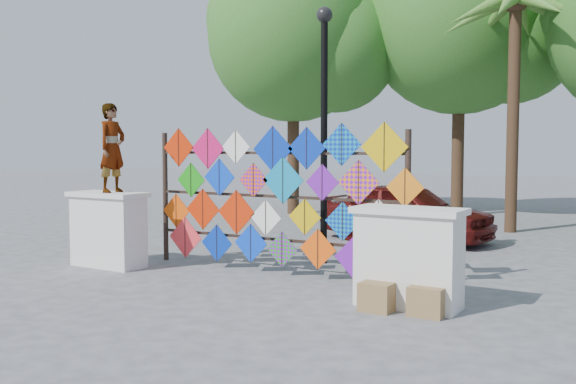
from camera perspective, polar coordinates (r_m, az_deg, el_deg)
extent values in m
plane|color=gray|center=(9.90, -3.90, -7.92)|extent=(80.00, 80.00, 0.00)
cube|color=white|center=(11.41, -15.68, -3.41)|extent=(1.30, 0.55, 1.20)
cube|color=white|center=(11.35, -15.74, -0.21)|extent=(1.40, 0.65, 0.08)
cube|color=white|center=(8.36, 10.66, -6.01)|extent=(1.30, 0.55, 1.20)
cube|color=white|center=(8.27, 10.71, -1.64)|extent=(1.40, 0.65, 0.08)
cylinder|color=black|center=(11.78, -10.84, -0.42)|extent=(0.09, 0.09, 2.30)
cylinder|color=black|center=(9.35, 10.57, -1.55)|extent=(0.09, 0.09, 2.30)
cube|color=black|center=(10.45, -1.38, -4.21)|extent=(4.60, 0.04, 0.04)
cube|color=black|center=(10.38, -1.39, -0.38)|extent=(4.60, 0.04, 0.04)
cube|color=black|center=(10.35, -1.39, 3.49)|extent=(4.60, 0.04, 0.04)
cube|color=red|center=(11.45, -9.69, 3.93)|extent=(0.68, 0.01, 0.68)
cube|color=black|center=(11.44, -9.73, 3.93)|extent=(0.01, 0.01, 0.67)
cube|color=#D6145E|center=(11.04, -7.15, 3.85)|extent=(0.70, 0.01, 0.70)
cube|color=black|center=(11.03, -7.19, 3.85)|extent=(0.01, 0.01, 0.69)
cube|color=white|center=(10.68, -4.66, 4.00)|extent=(0.57, 0.01, 0.57)
cube|color=black|center=(10.67, -4.70, 4.00)|extent=(0.01, 0.01, 0.56)
cube|color=#072EB2|center=(10.27, -1.37, 3.84)|extent=(0.75, 0.01, 0.75)
cube|color=black|center=(10.26, -1.40, 3.84)|extent=(0.01, 0.01, 0.73)
cube|color=#072EB2|center=(9.95, 1.66, 3.91)|extent=(0.66, 0.01, 0.66)
cube|color=black|center=(9.94, 1.63, 3.91)|extent=(0.01, 0.01, 0.65)
cube|color=#0B84BA|center=(9.67, 4.79, 4.24)|extent=(0.65, 0.01, 0.65)
cube|color=black|center=(9.66, 4.76, 4.24)|extent=(0.01, 0.01, 0.64)
cube|color=#DAB008|center=(9.38, 8.56, 3.98)|extent=(0.74, 0.01, 0.74)
cube|color=black|center=(9.37, 8.53, 3.98)|extent=(0.01, 0.01, 0.72)
cube|color=#179E13|center=(11.24, -8.61, 1.07)|extent=(0.60, 0.01, 0.60)
cube|color=black|center=(11.23, -8.65, 1.07)|extent=(0.01, 0.01, 0.59)
cube|color=blue|center=(10.85, -6.12, 1.32)|extent=(0.63, 0.01, 0.63)
cube|color=black|center=(10.84, -6.16, 1.31)|extent=(0.01, 0.01, 0.62)
cube|color=purple|center=(10.45, -3.09, 1.06)|extent=(0.56, 0.01, 0.56)
cube|color=black|center=(10.44, -3.13, 1.06)|extent=(0.01, 0.01, 0.55)
cube|color=#0B84BA|center=(10.14, -0.46, 1.05)|extent=(0.75, 0.01, 0.75)
cube|color=black|center=(10.13, -0.49, 1.04)|extent=(0.01, 0.01, 0.74)
cube|color=purple|center=(9.79, 3.06, 0.86)|extent=(0.57, 0.01, 0.57)
cube|color=black|center=(9.78, 3.02, 0.85)|extent=(0.01, 0.01, 0.56)
cube|color=orange|center=(9.51, 6.29, 0.85)|extent=(0.67, 0.01, 0.67)
cube|color=black|center=(9.50, 6.26, 0.85)|extent=(0.01, 0.01, 0.66)
cube|color=orange|center=(9.23, 10.36, 0.40)|extent=(0.57, 0.01, 0.57)
cube|color=black|center=(9.22, 10.33, 0.39)|extent=(0.01, 0.01, 0.56)
cube|color=#FF540B|center=(11.45, -9.90, -1.64)|extent=(0.60, 0.01, 0.60)
cube|color=black|center=(11.44, -9.94, -1.65)|extent=(0.01, 0.01, 0.59)
cube|color=red|center=(11.06, -7.57, -1.52)|extent=(0.70, 0.01, 0.70)
cube|color=black|center=(11.05, -7.61, -1.53)|extent=(0.01, 0.01, 0.69)
cube|color=red|center=(10.63, -4.60, -1.80)|extent=(0.74, 0.01, 0.74)
cube|color=black|center=(10.63, -4.64, -1.81)|extent=(0.01, 0.01, 0.73)
cube|color=white|center=(10.31, -1.98, -2.29)|extent=(0.58, 0.01, 0.58)
cube|color=black|center=(10.30, -2.02, -2.30)|extent=(0.01, 0.01, 0.57)
cube|color=#DAB008|center=(9.93, 1.50, -2.22)|extent=(0.57, 0.01, 0.57)
cube|color=black|center=(9.92, 1.47, -2.22)|extent=(0.01, 0.01, 0.56)
cube|color=#072EB2|center=(9.63, 4.88, -2.62)|extent=(0.59, 0.01, 0.59)
cube|color=black|center=(9.62, 4.84, -2.62)|extent=(0.01, 0.01, 0.58)
cube|color=white|center=(9.39, 8.04, -2.64)|extent=(0.66, 0.01, 0.66)
cube|color=black|center=(9.38, 8.01, -2.65)|extent=(0.01, 0.01, 0.65)
cube|color=#FF373E|center=(11.32, -9.11, -3.99)|extent=(0.72, 0.01, 0.72)
cube|color=black|center=(11.31, -9.15, -4.00)|extent=(0.01, 0.01, 0.70)
cube|color=#072EB2|center=(10.90, -6.35, -4.54)|extent=(0.63, 0.01, 0.63)
cube|color=black|center=(10.89, -6.39, -4.54)|extent=(0.01, 0.01, 0.62)
cube|color=blue|center=(10.48, -3.33, -4.57)|extent=(0.64, 0.01, 0.64)
cube|color=black|center=(10.47, -3.37, -4.58)|extent=(0.01, 0.01, 0.63)
cube|color=#179E13|center=(10.17, -0.54, -5.13)|extent=(0.57, 0.01, 0.57)
cube|color=black|center=(10.16, -0.57, -5.13)|extent=(0.01, 0.01, 0.56)
cube|color=#FF540B|center=(9.84, 2.67, -5.09)|extent=(0.63, 0.01, 0.63)
cube|color=black|center=(9.83, 2.64, -5.10)|extent=(0.01, 0.01, 0.62)
cube|color=purple|center=(9.56, 6.08, -5.85)|extent=(0.71, 0.01, 0.71)
cube|color=black|center=(9.55, 6.04, -5.86)|extent=(0.01, 0.01, 0.70)
cube|color=#179E13|center=(9.29, 9.97, -6.14)|extent=(0.74, 0.01, 0.74)
cube|color=black|center=(9.28, 9.94, -6.15)|extent=(0.01, 0.01, 0.73)
cylinder|color=#4B3420|center=(19.69, 0.47, 3.66)|extent=(0.36, 0.36, 3.85)
sphere|color=#31601E|center=(19.98, 0.48, 13.70)|extent=(5.20, 5.20, 5.20)
sphere|color=#31601E|center=(19.53, 4.29, 12.37)|extent=(3.64, 3.64, 3.64)
sphere|color=#31601E|center=(20.45, -2.41, 14.96)|extent=(3.38, 3.38, 3.38)
cylinder|color=#4B3420|center=(19.72, 14.86, 3.92)|extent=(0.36, 0.36, 4.12)
sphere|color=#31601E|center=(20.07, 15.06, 14.67)|extent=(5.60, 5.60, 5.60)
sphere|color=#31601E|center=(19.92, 19.25, 13.03)|extent=(3.92, 3.92, 3.92)
sphere|color=#31601E|center=(20.34, 11.77, 16.19)|extent=(3.64, 3.64, 3.64)
cylinder|color=#4B3420|center=(16.28, 19.37, 6.26)|extent=(0.28, 0.28, 5.50)
sphere|color=#4B3420|center=(16.63, 19.60, 15.77)|extent=(0.60, 0.60, 0.60)
cone|color=#386A23|center=(16.42, 22.76, 14.96)|extent=(1.82, 0.44, 1.16)
cone|color=#386A23|center=(17.08, 22.19, 14.53)|extent=(1.60, 1.60, 1.16)
cone|color=#386A23|center=(17.44, 20.20, 14.35)|extent=(0.44, 1.82, 1.16)
cone|color=#386A23|center=(17.33, 17.89, 14.48)|extent=(1.60, 1.60, 1.16)
cone|color=#386A23|center=(16.79, 16.46, 14.85)|extent=(1.82, 0.44, 1.16)
cone|color=#386A23|center=(16.12, 16.80, 15.31)|extent=(1.60, 1.60, 1.16)
cone|color=#386A23|center=(15.72, 18.88, 15.56)|extent=(0.44, 1.82, 1.16)
cone|color=#386A23|center=(15.85, 21.43, 15.41)|extent=(1.60, 1.60, 1.16)
imported|color=#99999E|center=(11.22, -15.36, 3.80)|extent=(0.38, 0.56, 1.50)
imported|color=#52100E|center=(14.18, 10.48, -1.73)|extent=(3.92, 1.89, 1.29)
cylinder|color=black|center=(11.23, 3.22, 4.29)|extent=(0.12, 0.12, 4.20)
sphere|color=black|center=(11.46, 3.26, 15.46)|extent=(0.28, 0.28, 0.28)
cube|color=olive|center=(8.19, 7.96, -9.19)|extent=(0.40, 0.36, 0.36)
cube|color=olive|center=(8.08, 12.36, -9.42)|extent=(0.43, 0.39, 0.36)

